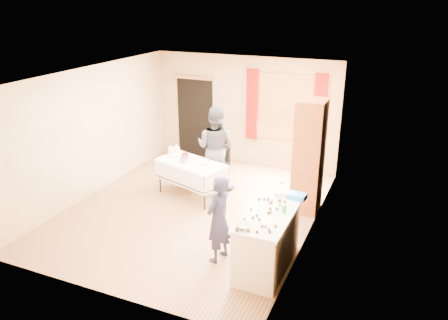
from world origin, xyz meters
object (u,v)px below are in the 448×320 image
at_px(counter, 267,241).
at_px(chair, 218,169).
at_px(cabinet, 309,157).
at_px(girl, 218,219).
at_px(woman, 216,148).
at_px(party_table, 191,176).

relative_size(counter, chair, 1.44).
distance_m(cabinet, counter, 2.21).
bearing_deg(girl, counter, 108.87).
height_order(chair, woman, woman).
distance_m(cabinet, woman, 2.05).
distance_m(girl, woman, 2.76).
bearing_deg(cabinet, counter, -92.71).
distance_m(party_table, girl, 2.39).
bearing_deg(party_table, cabinet, 25.73).
relative_size(cabinet, party_table, 1.36).
xyz_separation_m(chair, girl, (1.22, -2.74, 0.40)).
height_order(cabinet, chair, cabinet).
bearing_deg(counter, woman, 128.65).
bearing_deg(chair, party_table, -82.54).
bearing_deg(chair, woman, -54.93).
xyz_separation_m(cabinet, woman, (-2.02, 0.29, -0.19)).
relative_size(chair, girl, 0.72).
xyz_separation_m(party_table, woman, (0.28, 0.61, 0.45)).
distance_m(cabinet, chair, 2.28).
height_order(counter, woman, woman).
bearing_deg(woman, chair, -72.16).
bearing_deg(girl, woman, -143.44).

